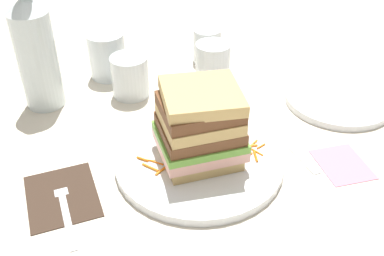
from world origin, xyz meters
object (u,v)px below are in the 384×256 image
at_px(sandwich, 200,127).
at_px(side_plate, 338,99).
at_px(fork, 64,204).
at_px(empty_tumbler_1, 130,76).
at_px(napkin_pink, 342,164).
at_px(main_plate, 200,162).
at_px(napkin_dark, 62,196).
at_px(empty_tumbler_0, 207,45).
at_px(water_bottle, 36,51).
at_px(knife, 286,140).
at_px(juice_glass, 213,69).
at_px(empty_tumbler_2, 107,55).

relative_size(sandwich, side_plate, 0.68).
relative_size(fork, empty_tumbler_1, 2.03).
xyz_separation_m(sandwich, fork, (-0.22, -0.00, -0.07)).
height_order(empty_tumbler_1, napkin_pink, empty_tumbler_1).
bearing_deg(main_plate, napkin_dark, 174.86).
bearing_deg(main_plate, fork, -179.31).
distance_m(empty_tumbler_1, side_plate, 0.41).
bearing_deg(empty_tumbler_0, napkin_dark, -141.92).
bearing_deg(water_bottle, knife, -39.66).
xyz_separation_m(juice_glass, water_bottle, (-0.32, 0.09, 0.06)).
xyz_separation_m(knife, juice_glass, (-0.04, 0.21, 0.05)).
relative_size(main_plate, juice_glass, 2.68).
bearing_deg(knife, empty_tumbler_0, 88.96).
bearing_deg(juice_glass, empty_tumbler_1, 161.79).
distance_m(empty_tumbler_0, empty_tumbler_2, 0.22).
xyz_separation_m(empty_tumbler_2, napkin_pink, (0.26, -0.44, -0.05)).
bearing_deg(juice_glass, water_bottle, 164.59).
distance_m(main_plate, knife, 0.16).
height_order(sandwich, empty_tumbler_2, sandwich).
relative_size(napkin_dark, fork, 0.76).
bearing_deg(water_bottle, napkin_pink, -43.69).
bearing_deg(empty_tumbler_1, empty_tumbler_2, 101.73).
height_order(empty_tumbler_0, napkin_pink, empty_tumbler_0).
xyz_separation_m(main_plate, side_plate, (0.33, 0.06, -0.00)).
xyz_separation_m(napkin_dark, knife, (0.38, -0.02, 0.00)).
height_order(juice_glass, side_plate, juice_glass).
bearing_deg(empty_tumbler_1, empty_tumbler_0, 18.67).
bearing_deg(sandwich, napkin_dark, 174.88).
bearing_deg(empty_tumbler_2, napkin_dark, -116.95).
relative_size(napkin_dark, empty_tumbler_1, 1.54).
bearing_deg(napkin_dark, empty_tumbler_2, 63.05).
bearing_deg(main_plate, empty_tumbler_0, 62.31).
height_order(fork, knife, fork).
distance_m(empty_tumbler_0, side_plate, 0.31).
xyz_separation_m(main_plate, empty_tumbler_2, (-0.05, 0.35, 0.04)).
bearing_deg(knife, fork, 179.78).
relative_size(main_plate, empty_tumbler_2, 2.83).
xyz_separation_m(fork, napkin_pink, (0.43, -0.09, -0.00)).
relative_size(napkin_dark, water_bottle, 0.49).
bearing_deg(knife, empty_tumbler_2, 121.34).
bearing_deg(water_bottle, main_plate, -56.52).
height_order(empty_tumbler_0, side_plate, empty_tumbler_0).
xyz_separation_m(empty_tumbler_0, empty_tumbler_2, (-0.22, 0.03, 0.01)).
xyz_separation_m(sandwich, side_plate, (0.33, 0.06, -0.07)).
xyz_separation_m(sandwich, empty_tumbler_1, (-0.03, 0.26, -0.03)).
height_order(juice_glass, water_bottle, water_bottle).
distance_m(main_plate, juice_glass, 0.24).
distance_m(empty_tumbler_2, side_plate, 0.48).
xyz_separation_m(sandwich, empty_tumbler_0, (0.17, 0.32, -0.04)).
bearing_deg(side_plate, napkin_dark, -175.60).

